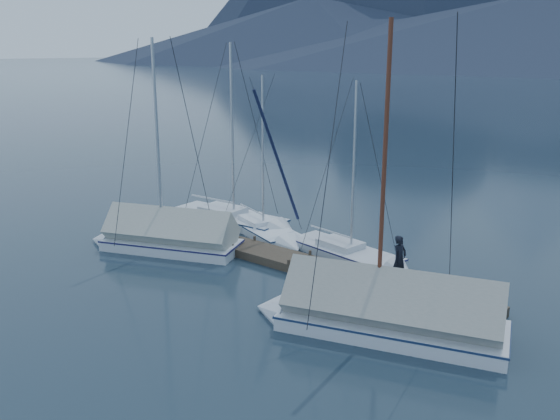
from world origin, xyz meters
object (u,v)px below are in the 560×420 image
object	(u,v)px
sailboat_open_left	(242,222)
sailboat_covered_near	(372,315)
sailboat_covered_far	(160,239)
person	(399,259)
sailboat_open_mid	(268,233)
sailboat_open_right	(359,258)

from	to	relation	value
sailboat_open_left	sailboat_covered_near	size ratio (longest dim) A/B	0.93
sailboat_open_left	sailboat_covered_far	bearing A→B (deg)	-94.46
sailboat_open_left	person	size ratio (longest dim) A/B	5.58
sailboat_open_mid	person	xyz separation A→B (m)	(7.75, -1.91, 1.06)
sailboat_open_mid	sailboat_open_right	distance (m)	5.05
sailboat_open_right	person	xyz separation A→B (m)	(2.71, -1.71, 1.06)
sailboat_covered_near	person	size ratio (longest dim) A/B	5.98
sailboat_open_mid	sailboat_covered_near	size ratio (longest dim) A/B	0.78
sailboat_open_left	sailboat_covered_near	distance (m)	12.11
sailboat_open_left	sailboat_open_right	bearing A→B (deg)	-5.53
sailboat_covered_far	person	size ratio (longest dim) A/B	5.68
sailboat_open_left	sailboat_open_mid	xyz separation A→B (m)	(2.08, -0.49, -0.03)
sailboat_covered_far	person	bearing A→B (deg)	13.33
sailboat_open_mid	sailboat_open_right	bearing A→B (deg)	-2.27
sailboat_open_mid	sailboat_open_left	bearing A→B (deg)	166.75
sailboat_covered_far	person	world-z (taller)	sailboat_covered_far
sailboat_open_right	sailboat_covered_far	xyz separation A→B (m)	(-7.50, -4.13, 0.34)
sailboat_open_right	sailboat_covered_near	world-z (taller)	sailboat_covered_near
sailboat_covered_near	sailboat_covered_far	xyz separation A→B (m)	(-11.06, 0.87, -0.04)
sailboat_open_right	person	bearing A→B (deg)	-32.23
sailboat_open_right	person	distance (m)	3.37
sailboat_open_mid	person	distance (m)	8.05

